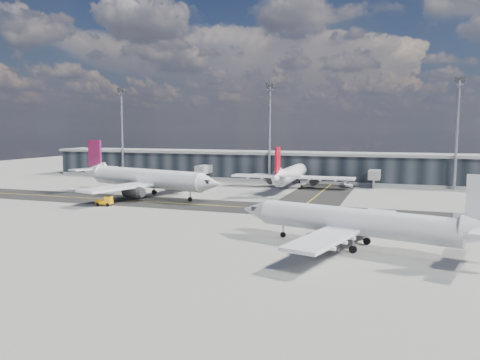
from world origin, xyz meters
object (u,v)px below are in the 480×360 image
(baggage_tug, at_px, (106,201))
(service_van, at_px, (346,184))
(airliner_af, at_px, (145,178))
(airliner_redtail, at_px, (291,174))
(airliner_near, at_px, (358,222))

(baggage_tug, xyz_separation_m, service_van, (43.24, 47.93, -0.32))
(airliner_af, distance_m, airliner_redtail, 38.65)
(airliner_redtail, distance_m, baggage_tug, 50.11)
(baggage_tug, relative_size, service_van, 0.67)
(service_van, bearing_deg, airliner_af, -169.47)
(airliner_near, height_order, service_van, airliner_near)
(airliner_af, relative_size, airliner_near, 1.22)
(service_van, bearing_deg, baggage_tug, -159.42)
(airliner_near, xyz_separation_m, service_van, (-8.74, 66.01, -2.79))
(airliner_near, bearing_deg, baggage_tug, 85.71)
(airliner_near, bearing_deg, service_van, 22.43)
(airliner_af, bearing_deg, service_van, 143.27)
(service_van, bearing_deg, airliner_near, -109.82)
(airliner_redtail, relative_size, service_van, 7.47)
(airliner_af, bearing_deg, airliner_redtail, 146.70)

